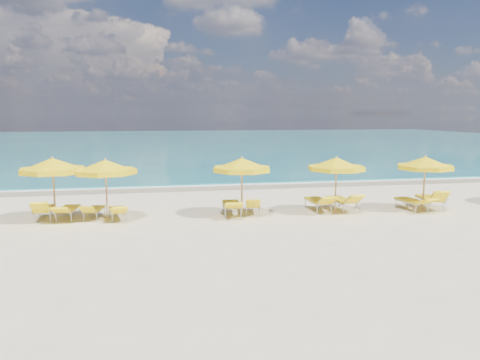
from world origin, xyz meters
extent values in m
plane|color=beige|center=(0.00, 0.00, 0.00)|extent=(120.00, 120.00, 0.00)
cube|color=#146F74|center=(0.00, 48.00, 0.00)|extent=(120.00, 80.00, 0.30)
cube|color=tan|center=(0.00, 7.40, 0.00)|extent=(120.00, 2.60, 0.01)
cube|color=white|center=(0.00, 8.20, 0.00)|extent=(120.00, 1.20, 0.03)
cube|color=white|center=(-6.00, 17.00, 0.00)|extent=(14.00, 0.36, 0.05)
cube|color=white|center=(8.00, 24.00, 0.00)|extent=(18.00, 0.30, 0.05)
cylinder|color=tan|center=(-7.17, 0.39, 1.16)|extent=(0.07, 0.07, 2.31)
cone|color=yellow|center=(-7.17, 0.39, 2.13)|extent=(2.85, 2.85, 0.46)
cylinder|color=yellow|center=(-7.17, 0.39, 1.90)|extent=(2.88, 2.88, 0.19)
sphere|color=tan|center=(-7.17, 0.39, 2.36)|extent=(0.10, 0.10, 0.10)
cylinder|color=tan|center=(-5.29, 0.16, 1.12)|extent=(0.07, 0.07, 2.24)
cone|color=yellow|center=(-5.29, 0.16, 2.06)|extent=(2.57, 2.57, 0.45)
cylinder|color=yellow|center=(-5.29, 0.16, 1.84)|extent=(2.59, 2.59, 0.18)
sphere|color=tan|center=(-5.29, 0.16, 2.29)|extent=(0.10, 0.10, 0.10)
cylinder|color=tan|center=(-0.21, 0.01, 1.11)|extent=(0.07, 0.07, 2.23)
cone|color=yellow|center=(-0.21, 0.01, 2.05)|extent=(2.63, 2.63, 0.45)
cylinder|color=yellow|center=(-0.21, 0.01, 1.83)|extent=(2.66, 2.66, 0.18)
sphere|color=tan|center=(-0.21, 0.01, 2.28)|extent=(0.10, 0.10, 0.10)
cylinder|color=tan|center=(3.57, -0.17, 1.10)|extent=(0.07, 0.07, 2.20)
cone|color=yellow|center=(3.57, -0.17, 2.03)|extent=(2.68, 2.68, 0.44)
cylinder|color=yellow|center=(3.57, -0.17, 1.81)|extent=(2.70, 2.70, 0.18)
sphere|color=tan|center=(3.57, -0.17, 2.25)|extent=(0.10, 0.10, 0.10)
cylinder|color=tan|center=(7.30, -0.39, 1.09)|extent=(0.07, 0.07, 2.19)
cone|color=yellow|center=(7.30, -0.39, 2.01)|extent=(2.39, 2.39, 0.44)
cylinder|color=yellow|center=(7.30, -0.39, 1.80)|extent=(2.42, 2.42, 0.17)
sphere|color=tan|center=(7.30, -0.39, 2.24)|extent=(0.10, 0.10, 0.10)
cube|color=yellow|center=(-7.65, 0.91, 0.40)|extent=(0.69, 1.40, 0.08)
cube|color=yellow|center=(-7.60, -0.01, 0.61)|extent=(0.64, 0.57, 0.49)
cube|color=yellow|center=(-6.77, 0.82, 0.38)|extent=(0.73, 1.37, 0.08)
cube|color=yellow|center=(-6.88, -0.11, 0.51)|extent=(0.65, 0.66, 0.33)
cube|color=yellow|center=(-5.81, 0.78, 0.34)|extent=(0.72, 1.24, 0.07)
cube|color=yellow|center=(-5.95, -0.02, 0.48)|extent=(0.60, 0.59, 0.35)
cube|color=yellow|center=(-4.94, 0.41, 0.35)|extent=(0.73, 1.28, 0.07)
cube|color=yellow|center=(-4.80, -0.43, 0.49)|extent=(0.62, 0.61, 0.34)
cube|color=yellow|center=(-0.56, 0.37, 0.42)|extent=(0.77, 1.50, 0.09)
cube|color=yellow|center=(-0.65, -0.67, 0.56)|extent=(0.70, 0.72, 0.35)
cube|color=yellow|center=(0.34, 0.54, 0.35)|extent=(0.78, 1.31, 0.08)
cube|color=yellow|center=(0.18, -0.29, 0.53)|extent=(0.64, 0.61, 0.41)
cube|color=yellow|center=(3.06, 0.50, 0.41)|extent=(0.70, 1.45, 0.09)
cube|color=yellow|center=(3.10, -0.50, 0.58)|extent=(0.66, 0.65, 0.41)
cube|color=yellow|center=(4.05, 0.46, 0.42)|extent=(0.84, 1.53, 0.09)
cube|color=yellow|center=(4.19, -0.54, 0.61)|extent=(0.73, 0.70, 0.45)
cube|color=yellow|center=(6.89, -0.13, 0.39)|extent=(0.82, 1.43, 0.08)
cube|color=yellow|center=(7.05, -1.08, 0.52)|extent=(0.70, 0.71, 0.33)
cube|color=yellow|center=(7.85, 0.05, 0.42)|extent=(0.88, 1.54, 0.09)
cube|color=yellow|center=(7.69, -0.90, 0.66)|extent=(0.73, 0.65, 0.54)
camera|label=1|loc=(-3.62, -17.51, 3.97)|focal=35.00mm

